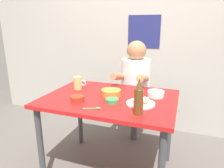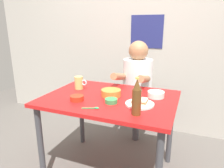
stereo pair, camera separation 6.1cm
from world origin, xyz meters
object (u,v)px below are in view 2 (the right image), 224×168
object	(u,v)px
dining_table	(110,107)
person_seated	(137,78)
stool	(136,112)
beer_mug	(79,83)
plate_orange	(140,104)
sauce_bowl_chili	(77,98)
sandwich	(140,101)
beer_bottle	(137,98)

from	to	relation	value
dining_table	person_seated	bearing A→B (deg)	83.33
stool	beer_mug	distance (m)	0.82
plate_orange	beer_mug	size ratio (longest dim) A/B	1.75
stool	sauce_bowl_chili	bearing A→B (deg)	-109.48
plate_orange	sandwich	bearing A→B (deg)	90.00
stool	sandwich	world-z (taller)	sandwich
plate_orange	sandwich	world-z (taller)	sandwich
stool	plate_orange	bearing A→B (deg)	-73.66
beer_mug	beer_bottle	xyz separation A→B (m)	(0.66, -0.37, 0.06)
person_seated	dining_table	bearing A→B (deg)	-96.67
person_seated	plate_orange	world-z (taller)	person_seated
sauce_bowl_chili	dining_table	bearing A→B (deg)	39.91
beer_bottle	sauce_bowl_chili	world-z (taller)	beer_bottle
person_seated	plate_orange	distance (m)	0.73
plate_orange	stool	bearing A→B (deg)	106.34
person_seated	sauce_bowl_chili	world-z (taller)	person_seated
sandwich	beer_bottle	bearing A→B (deg)	-83.16
plate_orange	sauce_bowl_chili	world-z (taller)	sauce_bowl_chili
stool	beer_mug	size ratio (longest dim) A/B	3.57
beer_mug	beer_bottle	world-z (taller)	beer_bottle
beer_bottle	person_seated	bearing A→B (deg)	104.66
plate_orange	sandwich	size ratio (longest dim) A/B	2.00
sauce_bowl_chili	beer_mug	bearing A→B (deg)	117.25
dining_table	sandwich	size ratio (longest dim) A/B	10.00
dining_table	sandwich	xyz separation A→B (m)	(0.28, -0.09, 0.13)
dining_table	person_seated	world-z (taller)	person_seated
dining_table	stool	xyz separation A→B (m)	(0.07, 0.63, -0.30)
sandwich	plate_orange	bearing A→B (deg)	-90.00
beer_mug	sandwich	bearing A→B (deg)	-16.45
dining_table	beer_bottle	bearing A→B (deg)	-41.21
stool	person_seated	world-z (taller)	person_seated
sandwich	dining_table	bearing A→B (deg)	163.19
beer_mug	beer_bottle	bearing A→B (deg)	-29.17
stool	beer_mug	xyz separation A→B (m)	(-0.43, -0.53, 0.45)
beer_bottle	sauce_bowl_chili	xyz separation A→B (m)	(-0.52, 0.09, -0.10)
person_seated	plate_orange	bearing A→B (deg)	-73.41
person_seated	plate_orange	size ratio (longest dim) A/B	3.27
plate_orange	beer_bottle	size ratio (longest dim) A/B	0.84
person_seated	beer_mug	world-z (taller)	person_seated
person_seated	beer_mug	distance (m)	0.67
dining_table	beer_mug	size ratio (longest dim) A/B	8.73
dining_table	plate_orange	xyz separation A→B (m)	(0.28, -0.09, 0.10)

